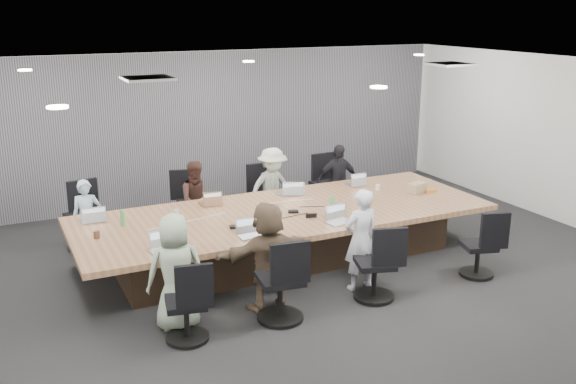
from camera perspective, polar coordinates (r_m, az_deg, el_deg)
name	(u,v)px	position (r m, az deg, el deg)	size (l,w,h in m)	color
floor	(300,271)	(9.10, 1.10, -7.00)	(10.00, 8.00, 0.00)	black
ceiling	(301,69)	(8.41, 1.20, 10.84)	(10.00, 8.00, 0.00)	white
wall_back	(206,126)	(12.27, -7.32, 5.81)	(10.00, 2.80, 0.00)	silver
wall_front	(523,287)	(5.57, 20.15, -7.95)	(10.00, 2.80, 0.00)	silver
wall_right	(568,142)	(11.73, 23.60, 4.10)	(8.00, 2.80, 0.00)	silver
curtain	(207,127)	(12.20, -7.20, 5.75)	(9.80, 0.04, 2.80)	slate
conference_table	(285,233)	(9.37, -0.26, -3.66)	(6.00, 2.20, 0.74)	#312318
chair_0	(84,222)	(10.24, -17.65, -2.53)	(0.58, 0.58, 0.86)	black
chair_1	(192,208)	(10.58, -8.56, -1.42)	(0.56, 0.56, 0.83)	black
chair_2	(264,200)	(11.01, -2.13, -0.71)	(0.52, 0.52, 0.77)	black
chair_3	(328,189)	(11.52, 3.54, 0.30)	(0.59, 0.59, 0.87)	black
chair_4	(186,309)	(7.26, -9.05, -10.23)	(0.51, 0.51, 0.76)	black
chair_5	(280,285)	(7.59, -0.71, -8.31)	(0.59, 0.59, 0.87)	black
chair_6	(375,269)	(8.20, 7.71, -6.80)	(0.54, 0.54, 0.81)	black
chair_7	(478,251)	(9.19, 16.53, -5.03)	(0.49, 0.49, 0.73)	black
person_0	(87,219)	(9.86, -17.43, -2.29)	(0.43, 0.28, 1.17)	#9FB9CC
laptop_0	(92,219)	(9.29, -16.99, -2.30)	(0.32, 0.22, 0.02)	#B2B2B7
person_1	(198,201)	(10.19, -8.02, -0.78)	(0.62, 0.48, 1.27)	#39221D
laptop_1	(209,203)	(9.66, -7.05, -1.00)	(0.28, 0.20, 0.02)	#8C6647
person_2	(272,188)	(10.62, -1.39, 0.33)	(0.88, 0.51, 1.36)	#A1AEA1
laptop_2	(287,193)	(10.12, -0.12, -0.08)	(0.35, 0.24, 0.02)	#B2B2B7
person_3	(338,181)	(11.17, 4.42, 0.94)	(0.77, 0.32, 1.31)	black
laptop_3	(354,184)	(10.69, 5.90, 0.73)	(0.28, 0.20, 0.02)	#B2B2B7
person_4	(176,272)	(7.44, -9.94, -7.00)	(0.67, 0.44, 1.37)	#97AA91
laptop_4	(163,251)	(7.91, -11.07, -5.13)	(0.32, 0.22, 0.02)	#B2B2B7
person_5	(268,256)	(7.79, -1.81, -5.70)	(1.26, 0.40, 1.36)	brown
laptop_5	(250,236)	(8.24, -3.36, -3.97)	(0.29, 0.20, 0.02)	#B2B2B7
person_6	(361,240)	(8.37, 6.47, -4.22)	(0.50, 0.33, 1.36)	silver
laptop_6	(339,222)	(8.79, 4.59, -2.68)	(0.35, 0.24, 0.02)	#B2B2B7
bottle_green_left	(123,218)	(8.89, -14.50, -2.24)	(0.06, 0.06, 0.22)	#4CA050
bottle_green_right	(332,206)	(9.06, 3.95, -1.25)	(0.08, 0.08, 0.27)	#4CA050
bottle_clear	(177,217)	(8.83, -9.88, -2.17)	(0.06, 0.06, 0.20)	silver
cup_white_far	(267,209)	(9.20, -1.91, -1.52)	(0.07, 0.07, 0.09)	white
cup_white_near	(378,187)	(10.40, 7.99, 0.41)	(0.07, 0.07, 0.09)	white
mug_brown	(97,234)	(8.53, -16.64, -3.63)	(0.08, 0.08, 0.10)	brown
mic_left	(236,227)	(8.59, -4.67, -3.08)	(0.16, 0.10, 0.03)	black
mic_right	(293,211)	(9.19, 0.47, -1.74)	(0.15, 0.10, 0.03)	black
stapler	(311,216)	(8.97, 2.07, -2.10)	(0.16, 0.04, 0.06)	black
canvas_bag	(417,188)	(10.36, 11.40, 0.37)	(0.29, 0.18, 0.15)	tan
snack_packet	(430,191)	(10.45, 12.50, 0.11)	(0.17, 0.11, 0.04)	orange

